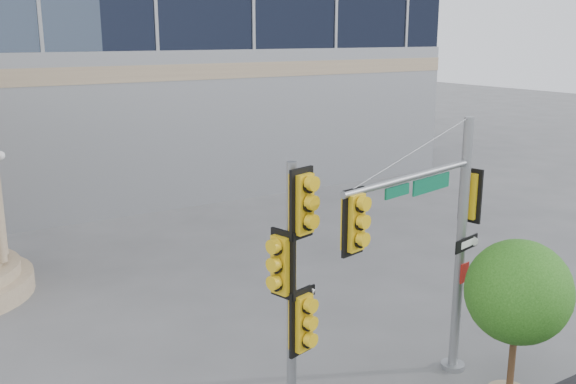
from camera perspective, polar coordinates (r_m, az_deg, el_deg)
main_signal_pole at (r=11.96m, az=13.05°, el=-3.16°), size 3.91×1.21×5.11m
secondary_signal_pole at (r=10.59m, az=0.56°, el=-7.59°), size 0.86×0.61×4.63m
street_tree at (r=12.44m, az=19.80°, el=-8.65°), size 1.95×1.91×3.04m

